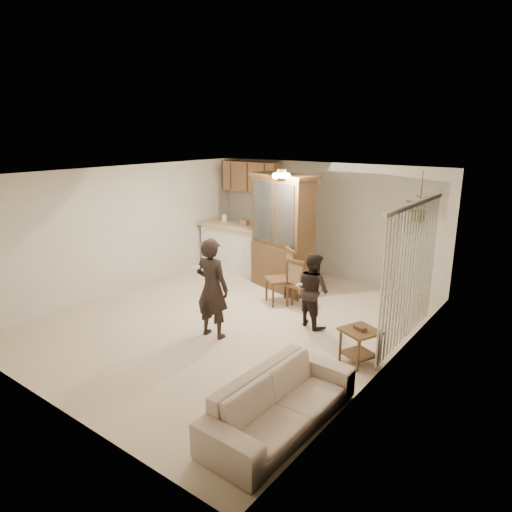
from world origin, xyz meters
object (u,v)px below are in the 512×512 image
Objects in this scene: chair_hutch_right at (300,293)px; chair_hutch_left at (279,288)px; sofa at (281,396)px; china_hutch at (282,234)px; side_table at (359,346)px; adult at (212,282)px; child at (313,287)px; chair_bar at (221,252)px.

chair_hutch_left is at bearing 14.30° from chair_hutch_right.
sofa is 2.01× the size of chair_hutch_right.
sofa is 4.65m from china_hutch.
china_hutch is 2.51× the size of chair_hutch_right.
china_hutch is 3.88× the size of side_table.
chair_hutch_right is at bearing 142.91° from side_table.
chair_hutch_left is at bearing 35.63° from sofa.
child is (1.05, 1.30, -0.22)m from adult.
side_table is 2.53m from chair_hutch_left.
sofa is at bearing 120.52° from chair_hutch_right.
sofa is at bearing -92.70° from side_table.
chair_bar is (-4.84, 2.65, 0.01)m from side_table.
adult is at bearing -54.92° from chair_hutch_left.
side_table is at bearing -54.42° from chair_bar.
adult is (-2.14, 1.26, 0.53)m from sofa.
sofa is 6.53m from chair_bar.
side_table is 0.62× the size of chair_bar.
chair_bar reaches higher than chair_hutch_right.
china_hutch reaches higher than chair_hutch_right.
adult reaches higher than side_table.
chair_bar reaches higher than sofa.
chair_hutch_left is at bearing -8.19° from child.
child is 0.58× the size of china_hutch.
adult is 1.92m from chair_hutch_left.
sofa is 3.11× the size of side_table.
chair_hutch_right is (0.44, 1.91, -0.64)m from adult.
sofa is 3.60m from chair_hutch_right.
chair_hutch_left is 1.12× the size of chair_hutch_right.
chair_bar is (-4.76, 4.47, -0.09)m from sofa.
adult is 2.60m from china_hutch.
chair_hutch_right is (0.41, 0.09, -0.03)m from chair_hutch_left.
sofa is 1.94× the size of chair_bar.
chair_hutch_right is at bearing -26.08° from child.
sofa is 1.83m from side_table.
child reaches higher than sofa.
china_hutch is at bearing 142.78° from side_table.
china_hutch is at bearing -21.73° from child.
sofa is 3.74m from chair_hutch_left.
adult is at bearing -66.20° from china_hutch.
china_hutch reaches higher than adult.
chair_bar is at bearing -56.23° from adult.
child reaches higher than side_table.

